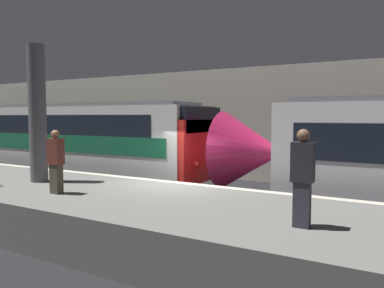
# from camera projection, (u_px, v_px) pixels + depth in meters

# --- Properties ---
(ground_plane) EXTENTS (120.00, 120.00, 0.00)m
(ground_plane) POSITION_uv_depth(u_px,v_px,m) (179.00, 217.00, 11.15)
(ground_plane) COLOR black
(platform) EXTENTS (40.00, 4.27, 1.08)m
(platform) POSITION_uv_depth(u_px,v_px,m) (133.00, 216.00, 9.26)
(platform) COLOR slate
(platform) RESTS_ON ground
(station_rear_barrier) EXTENTS (50.00, 0.15, 5.25)m
(station_rear_barrier) POSITION_uv_depth(u_px,v_px,m) (260.00, 125.00, 17.09)
(station_rear_barrier) COLOR #B2AD9E
(station_rear_barrier) RESTS_ON ground
(support_pillar_near) EXTENTS (0.50, 0.50, 4.04)m
(support_pillar_near) POSITION_uv_depth(u_px,v_px,m) (37.00, 114.00, 11.01)
(support_pillar_near) COLOR #56565B
(support_pillar_near) RESTS_ON platform
(train_boxy) EXTENTS (21.51, 2.98, 3.54)m
(train_boxy) POSITION_uv_depth(u_px,v_px,m) (17.00, 140.00, 18.82)
(train_boxy) COLOR black
(train_boxy) RESTS_ON ground
(person_waiting) EXTENTS (0.38, 0.24, 1.72)m
(person_waiting) POSITION_uv_depth(u_px,v_px,m) (303.00, 176.00, 6.49)
(person_waiting) COLOR #2D2D38
(person_waiting) RESTS_ON platform
(person_walking) EXTENTS (0.38, 0.24, 1.60)m
(person_walking) POSITION_uv_depth(u_px,v_px,m) (56.00, 160.00, 9.35)
(person_walking) COLOR #473D33
(person_walking) RESTS_ON platform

